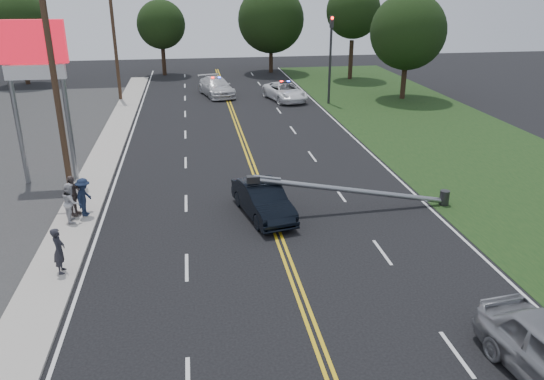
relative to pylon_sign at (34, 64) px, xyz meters
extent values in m
plane|color=black|center=(10.50, -14.00, -6.00)|extent=(120.00, 120.00, 0.00)
cube|color=#ADA69C|center=(2.10, -4.00, -5.94)|extent=(1.80, 70.00, 0.12)
cube|color=black|center=(24.00, -4.00, -5.99)|extent=(12.00, 80.00, 0.01)
cube|color=gold|center=(10.50, -4.00, -5.99)|extent=(0.36, 80.00, 0.00)
cylinder|color=gray|center=(-1.20, 0.00, -2.50)|extent=(0.24, 0.24, 7.00)
cylinder|color=gray|center=(1.20, 0.00, -2.50)|extent=(0.24, 0.24, 7.00)
cube|color=red|center=(0.00, 0.00, 1.00)|extent=(3.20, 0.35, 2.00)
cube|color=white|center=(0.00, 0.00, -0.40)|extent=(2.80, 0.30, 0.70)
cylinder|color=#2D2D30|center=(18.80, 16.00, -2.50)|extent=(0.20, 0.20, 7.00)
cube|color=#2D2D30|center=(18.80, 16.00, 0.60)|extent=(0.28, 0.28, 0.90)
sphere|color=#FF0C07|center=(18.80, 15.84, 0.90)|extent=(0.22, 0.22, 0.22)
cylinder|color=#2D2D30|center=(18.60, -6.00, -5.65)|extent=(0.44, 0.44, 0.70)
cylinder|color=gray|center=(14.17, -6.00, -5.02)|extent=(8.90, 0.24, 1.80)
cube|color=#2D2D30|center=(9.74, -6.00, -4.23)|extent=(0.55, 0.32, 0.30)
cylinder|color=#382619|center=(1.30, -2.00, -1.00)|extent=(0.28, 0.28, 10.00)
cylinder|color=#382619|center=(1.30, 20.00, -1.00)|extent=(0.28, 0.28, 10.00)
cylinder|color=black|center=(-8.77, 29.46, -4.19)|extent=(0.44, 0.44, 3.61)
sphere|color=black|center=(-8.77, 29.46, 0.21)|extent=(5.66, 5.66, 5.66)
cylinder|color=black|center=(4.63, 32.84, -4.45)|extent=(0.44, 0.44, 3.09)
sphere|color=black|center=(4.63, 32.84, -0.67)|extent=(5.09, 5.09, 5.09)
cylinder|color=black|center=(16.46, 32.88, -4.33)|extent=(0.44, 0.44, 3.33)
sphere|color=black|center=(16.46, 32.88, -0.27)|extent=(7.23, 7.23, 7.23)
cylinder|color=black|center=(24.06, 27.39, -4.02)|extent=(0.44, 0.44, 3.95)
sphere|color=black|center=(24.06, 27.39, 0.80)|extent=(5.46, 5.46, 5.46)
cylinder|color=black|center=(25.72, 16.99, -4.35)|extent=(0.44, 0.44, 3.30)
sphere|color=black|center=(25.72, 16.99, -0.32)|extent=(6.37, 6.37, 6.37)
imported|color=black|center=(10.17, -5.92, -5.25)|extent=(2.50, 4.74, 1.49)
imported|color=white|center=(15.37, 17.83, -5.25)|extent=(3.61, 5.77, 1.49)
imported|color=silver|center=(9.63, 20.65, -5.19)|extent=(3.48, 5.96, 1.62)
imported|color=#25252D|center=(2.47, -9.84, -5.03)|extent=(0.43, 0.63, 1.69)
imported|color=#B7B6BB|center=(2.06, -5.47, -5.02)|extent=(0.79, 0.93, 1.71)
imported|color=#17223B|center=(2.49, -4.94, -5.03)|extent=(0.86, 1.21, 1.70)
imported|color=#63544F|center=(2.01, -4.86, -4.97)|extent=(0.86, 1.15, 1.82)
camera|label=1|loc=(7.28, -27.08, 3.68)|focal=35.00mm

